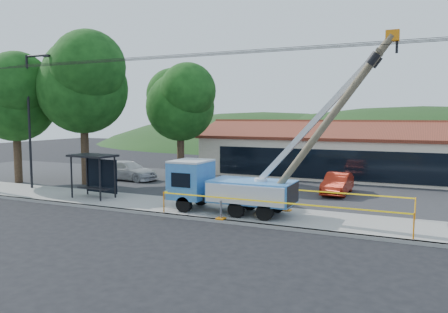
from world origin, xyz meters
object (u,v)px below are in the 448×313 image
bus_shelter (95,166)px  car_silver (193,185)px  car_white (128,181)px  car_red (337,195)px  leaning_pole (326,124)px  utility_truck (229,185)px

bus_shelter → car_silver: 7.99m
car_silver → car_white: (-5.52, -0.39, 0.00)m
car_silver → car_red: car_silver is taller
leaning_pole → car_red: bearing=95.6°
utility_truck → car_white: 13.82m
utility_truck → leaning_pole: bearing=-3.3°
leaning_pole → car_white: leaning_pole is taller
bus_shelter → car_white: bus_shelter is taller
utility_truck → car_white: utility_truck is taller
utility_truck → car_red: 8.90m
car_silver → car_white: car_white is taller
car_silver → car_red: 10.24m
utility_truck → car_white: size_ratio=2.21×
utility_truck → car_silver: size_ratio=2.76×
utility_truck → car_red: size_ratio=2.72×
leaning_pole → car_silver: (-11.03, 7.90, -4.67)m
bus_shelter → leaning_pole: bearing=0.9°
leaning_pole → bus_shelter: size_ratio=3.03×
leaning_pole → utility_truck: bearing=176.7°
leaning_pole → car_red: leaning_pole is taller
car_silver → car_white: 5.54m
bus_shelter → car_silver: (2.73, 7.23, -2.04)m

